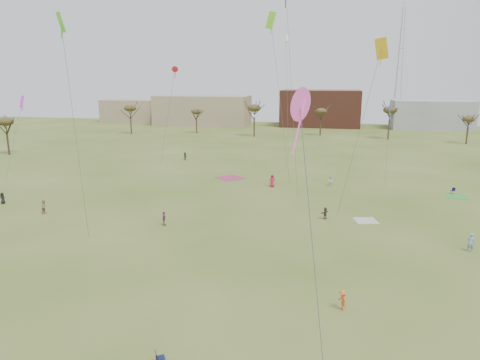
# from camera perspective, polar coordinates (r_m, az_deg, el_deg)

# --- Properties ---
(ground) EXTENTS (260.00, 260.00, 0.00)m
(ground) POSITION_cam_1_polar(r_m,az_deg,el_deg) (37.07, -3.93, -12.51)
(ground) COLOR #42571B
(ground) RESTS_ON ground
(spectator_fore_b) EXTENTS (0.66, 0.84, 1.72)m
(spectator_fore_b) POSITION_cam_1_polar(r_m,az_deg,el_deg) (57.97, -24.11, -3.19)
(spectator_fore_b) COLOR #977D60
(spectator_fore_b) RESTS_ON ground
(spectator_fore_c) EXTENTS (1.12, 1.30, 1.41)m
(spectator_fore_c) POSITION_cam_1_polar(r_m,az_deg,el_deg) (51.95, 11.02, -4.25)
(spectator_fore_c) COLOR brown
(spectator_fore_c) RESTS_ON ground
(flyer_mid_a) EXTENTS (0.76, 0.51, 1.50)m
(flyer_mid_a) POSITION_cam_1_polar(r_m,az_deg,el_deg) (64.94, -28.52, -2.09)
(flyer_mid_a) COLOR black
(flyer_mid_a) RESTS_ON ground
(flyer_mid_b) EXTENTS (0.94, 1.12, 1.50)m
(flyer_mid_b) POSITION_cam_1_polar(r_m,az_deg,el_deg) (32.82, 13.18, -14.98)
(flyer_mid_b) COLOR #CF6126
(flyer_mid_b) RESTS_ON ground
(flyer_mid_c) EXTENTS (0.75, 0.59, 1.83)m
(flyer_mid_c) POSITION_cam_1_polar(r_m,az_deg,el_deg) (47.05, 27.81, -7.18)
(flyer_mid_c) COLOR #789FC9
(flyer_mid_c) RESTS_ON ground
(spectator_mid_d) EXTENTS (0.78, 1.03, 1.63)m
(spectator_mid_d) POSITION_cam_1_polar(r_m,az_deg,el_deg) (49.48, -9.86, -4.96)
(spectator_mid_d) COLOR #8C3A7D
(spectator_mid_d) RESTS_ON ground
(spectator_mid_e) EXTENTS (0.88, 0.75, 1.56)m
(spectator_mid_e) POSITION_cam_1_polar(r_m,az_deg,el_deg) (67.82, 11.70, -0.11)
(spectator_mid_e) COLOR silver
(spectator_mid_e) RESTS_ON ground
(flyer_far_a) EXTENTS (1.32, 1.41, 1.58)m
(flyer_far_a) POSITION_cam_1_polar(r_m,az_deg,el_deg) (88.22, -7.16, 3.11)
(flyer_far_a) COLOR #226722
(flyer_far_a) RESTS_ON ground
(flyer_far_b) EXTENTS (1.08, 0.89, 1.89)m
(flyer_far_b) POSITION_cam_1_polar(r_m,az_deg,el_deg) (65.96, 4.22, -0.10)
(flyer_far_b) COLOR #B11E3F
(flyer_far_b) RESTS_ON ground
(blanket_cream) EXTENTS (2.97, 2.97, 0.03)m
(blanket_cream) POSITION_cam_1_polar(r_m,az_deg,el_deg) (52.65, 16.04, -5.10)
(blanket_cream) COLOR beige
(blanket_cream) RESTS_ON ground
(blanket_plum) EXTENTS (5.33, 5.33, 0.03)m
(blanket_plum) POSITION_cam_1_polar(r_m,az_deg,el_deg) (71.82, -1.25, 0.26)
(blanket_plum) COLOR #A5325B
(blanket_plum) RESTS_ON ground
(blanket_olive) EXTENTS (3.27, 3.27, 0.03)m
(blanket_olive) POSITION_cam_1_polar(r_m,az_deg,el_deg) (67.66, 26.40, -1.95)
(blanket_olive) COLOR green
(blanket_olive) RESTS_ON ground
(camp_chair_center) EXTENTS (0.73, 0.72, 0.87)m
(camp_chair_center) POSITION_cam_1_polar(r_m,az_deg,el_deg) (27.51, -10.35, -22.09)
(camp_chair_center) COLOR #131835
(camp_chair_center) RESTS_ON ground
(camp_chair_right) EXTENTS (0.74, 0.73, 0.87)m
(camp_chair_right) POSITION_cam_1_polar(r_m,az_deg,el_deg) (69.08, 25.93, -1.39)
(camp_chair_right) COLOR black
(camp_chair_right) RESTS_ON ground
(kites_aloft) EXTENTS (75.92, 71.27, 26.18)m
(kites_aloft) POSITION_cam_1_polar(r_m,az_deg,el_deg) (60.22, 5.52, 18.02)
(kites_aloft) COLOR red
(kites_aloft) RESTS_ON ground
(tree_line) EXTENTS (117.44, 49.32, 8.91)m
(tree_line) POSITION_cam_1_polar(r_m,az_deg,el_deg) (112.24, 5.73, 8.53)
(tree_line) COLOR #3A2B1E
(tree_line) RESTS_ON ground
(building_tan) EXTENTS (32.00, 14.00, 10.00)m
(building_tan) POSITION_cam_1_polar(r_m,az_deg,el_deg) (154.02, -4.89, 9.02)
(building_tan) COLOR #937F60
(building_tan) RESTS_ON ground
(building_brick) EXTENTS (26.00, 16.00, 12.00)m
(building_brick) POSITION_cam_1_polar(r_m,az_deg,el_deg) (152.49, 10.41, 9.19)
(building_brick) COLOR brown
(building_brick) RESTS_ON ground
(building_grey) EXTENTS (24.00, 12.00, 9.00)m
(building_grey) POSITION_cam_1_polar(r_m,az_deg,el_deg) (153.63, 23.63, 7.78)
(building_grey) COLOR gray
(building_grey) RESTS_ON ground
(building_tan_west) EXTENTS (20.00, 12.00, 8.00)m
(building_tan_west) POSITION_cam_1_polar(r_m,az_deg,el_deg) (171.50, -13.96, 8.77)
(building_tan_west) COLOR #937F60
(building_tan_west) RESTS_ON ground
(radio_tower) EXTENTS (1.51, 1.72, 41.00)m
(radio_tower) POSITION_cam_1_polar(r_m,az_deg,el_deg) (158.48, 20.00, 13.55)
(radio_tower) COLOR #9EA3A8
(radio_tower) RESTS_ON ground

